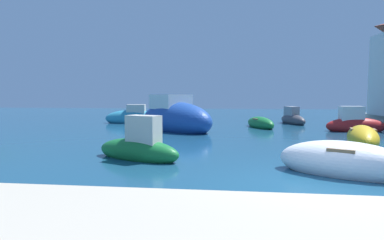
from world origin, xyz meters
The scene contains 9 objects.
ground centered at (0.00, 0.00, 0.00)m, with size 80.00×80.00×0.00m, color navy.
moored_boat_0 centered at (-4.66, 2.59, 0.36)m, with size 3.24×2.07×1.62m.
moored_boat_1 centered at (-4.89, 10.94, 0.70)m, with size 5.92×5.82×2.60m.
moored_boat_2 centered at (1.17, 1.30, 0.32)m, with size 3.45×2.56×1.14m.
moored_boat_3 centered at (3.80, 6.38, 0.29)m, with size 2.17×3.75×1.05m.
moored_boat_4 centered at (-8.81, 15.17, 0.42)m, with size 4.12×1.94×1.66m.
moored_boat_5 centered at (2.95, 15.91, 0.35)m, with size 1.75×3.37×1.44m.
moored_boat_6 centered at (0.32, 12.91, 0.25)m, with size 2.00×3.22×0.89m.
moored_boat_8 centered at (5.50, 11.42, 0.39)m, with size 3.36×1.26×1.67m.
Camera 1 is at (-1.85, -6.92, 2.06)m, focal length 28.57 mm.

